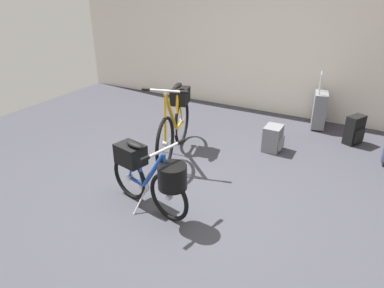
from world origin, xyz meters
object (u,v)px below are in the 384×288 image
at_px(folding_bike_foreground, 151,174).
at_px(rolling_suitcase, 319,110).
at_px(backpack_on_floor, 273,138).
at_px(display_bike_left, 175,121).
at_px(handbag_on_floor, 355,130).

bearing_deg(folding_bike_foreground, rolling_suitcase, 71.25).
height_order(rolling_suitcase, backpack_on_floor, rolling_suitcase).
relative_size(display_bike_left, handbag_on_floor, 3.38).
distance_m(folding_bike_foreground, backpack_on_floor, 1.96).
bearing_deg(rolling_suitcase, handbag_on_floor, -33.29).
xyz_separation_m(folding_bike_foreground, rolling_suitcase, (0.99, 2.92, -0.11)).
relative_size(backpack_on_floor, handbag_on_floor, 0.84).
bearing_deg(handbag_on_floor, backpack_on_floor, -141.18).
xyz_separation_m(rolling_suitcase, backpack_on_floor, (-0.36, -1.08, -0.12)).
bearing_deg(display_bike_left, folding_bike_foreground, -69.47).
bearing_deg(display_bike_left, rolling_suitcase, 50.43).
bearing_deg(backpack_on_floor, display_bike_left, -148.40).
relative_size(display_bike_left, backpack_on_floor, 4.04).
bearing_deg(backpack_on_floor, folding_bike_foreground, -108.83).
distance_m(rolling_suitcase, handbag_on_floor, 0.65).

